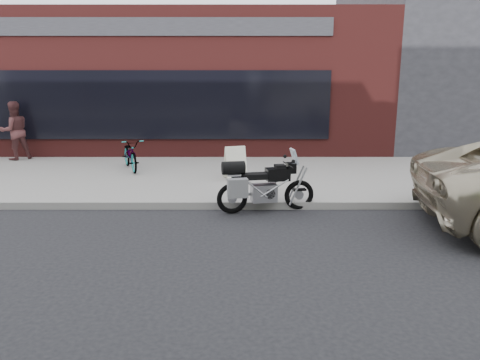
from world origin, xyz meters
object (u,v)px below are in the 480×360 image
object	(u,v)px
bicycle_front	(131,154)
sandwich_sign	(235,163)
motorcycle	(260,186)
cafe_patron_left	(15,131)

from	to	relation	value
bicycle_front	sandwich_sign	size ratio (longest dim) A/B	1.98
motorcycle	cafe_patron_left	bearing A→B (deg)	134.19
sandwich_sign	motorcycle	bearing A→B (deg)	-94.66
motorcycle	bicycle_front	bearing A→B (deg)	123.10
bicycle_front	motorcycle	bearing A→B (deg)	-68.64
motorcycle	bicycle_front	distance (m)	4.64
bicycle_front	sandwich_sign	bearing A→B (deg)	-44.16
motorcycle	bicycle_front	xyz separation A→B (m)	(-3.25, 3.31, 0.03)
cafe_patron_left	sandwich_sign	bearing A→B (deg)	118.46
motorcycle	sandwich_sign	xyz separation A→B (m)	(-0.50, 2.25, 0.01)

